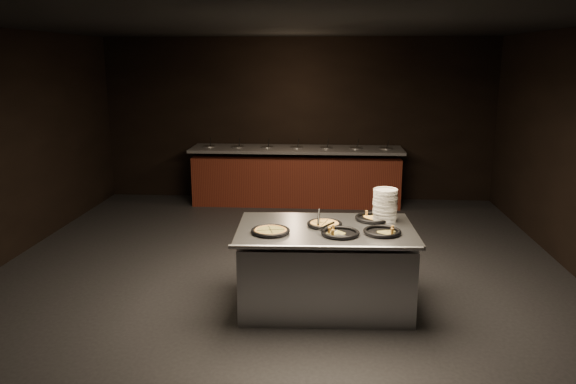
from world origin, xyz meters
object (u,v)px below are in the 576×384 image
object	(u,v)px
plate_stack	(385,205)
pan_cheese_whole	(325,224)
serving_counter	(325,269)
pan_veggie_whole	(270,231)

from	to	relation	value
plate_stack	pan_cheese_whole	xyz separation A→B (m)	(-0.63, -0.24, -0.15)
plate_stack	pan_cheese_whole	bearing A→B (deg)	-159.49
serving_counter	pan_veggie_whole	world-z (taller)	pan_veggie_whole
serving_counter	pan_cheese_whole	xyz separation A→B (m)	(-0.01, 0.07, 0.46)
plate_stack	pan_cheese_whole	world-z (taller)	plate_stack
serving_counter	pan_veggie_whole	xyz separation A→B (m)	(-0.54, -0.21, 0.46)
serving_counter	pan_cheese_whole	bearing A→B (deg)	99.95
serving_counter	pan_veggie_whole	distance (m)	0.74
pan_veggie_whole	pan_cheese_whole	bearing A→B (deg)	27.48
pan_veggie_whole	serving_counter	bearing A→B (deg)	21.16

